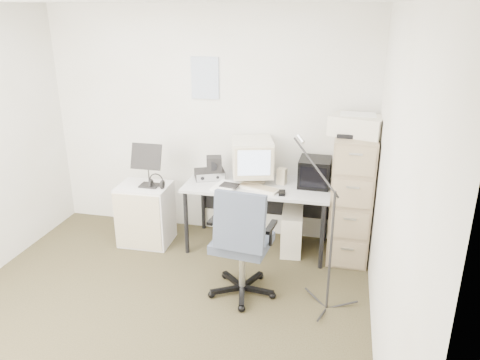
% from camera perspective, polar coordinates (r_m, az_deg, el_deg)
% --- Properties ---
extents(floor, '(3.60, 3.60, 0.01)m').
position_cam_1_polar(floor, '(4.17, -10.77, -16.41)').
color(floor, '#322B17').
rests_on(floor, ground).
extents(ceiling, '(3.60, 3.60, 0.01)m').
position_cam_1_polar(ceiling, '(3.35, -13.77, 20.44)').
color(ceiling, white).
rests_on(ceiling, ground).
extents(wall_back, '(3.60, 0.02, 2.50)m').
position_cam_1_polar(wall_back, '(5.18, -3.88, 6.81)').
color(wall_back, white).
rests_on(wall_back, ground).
extents(wall_right, '(0.02, 3.60, 2.50)m').
position_cam_1_polar(wall_right, '(3.27, 17.96, -2.46)').
color(wall_right, white).
rests_on(wall_right, ground).
extents(wall_calendar, '(0.30, 0.02, 0.44)m').
position_cam_1_polar(wall_calendar, '(5.08, -4.28, 12.28)').
color(wall_calendar, white).
rests_on(wall_calendar, wall_back).
extents(filing_cabinet, '(0.40, 0.60, 1.30)m').
position_cam_1_polar(filing_cabinet, '(4.85, 13.37, -2.12)').
color(filing_cabinet, '#977E5E').
rests_on(filing_cabinet, floor).
extents(printer, '(0.57, 0.47, 0.19)m').
position_cam_1_polar(printer, '(4.64, 14.12, 6.47)').
color(printer, beige).
rests_on(printer, filing_cabinet).
extents(desk, '(1.50, 0.70, 0.73)m').
position_cam_1_polar(desk, '(5.01, 2.17, -4.39)').
color(desk, silver).
rests_on(desk, floor).
extents(crt_monitor, '(0.51, 0.53, 0.45)m').
position_cam_1_polar(crt_monitor, '(4.87, 1.51, 2.35)').
color(crt_monitor, beige).
rests_on(crt_monitor, desk).
extents(crt_tv, '(0.32, 0.34, 0.29)m').
position_cam_1_polar(crt_tv, '(4.84, 9.09, 0.96)').
color(crt_tv, black).
rests_on(crt_tv, desk).
extents(desk_speaker, '(0.11, 0.11, 0.17)m').
position_cam_1_polar(desk_speaker, '(4.86, 5.13, 0.46)').
color(desk_speaker, '#BDAF8F').
rests_on(desk_speaker, desk).
extents(keyboard, '(0.46, 0.29, 0.02)m').
position_cam_1_polar(keyboard, '(4.73, 2.29, -0.98)').
color(keyboard, beige).
rests_on(keyboard, desk).
extents(mouse, '(0.08, 0.11, 0.03)m').
position_cam_1_polar(mouse, '(4.61, 5.14, -1.57)').
color(mouse, black).
rests_on(mouse, desk).
extents(radio_receiver, '(0.37, 0.33, 0.09)m').
position_cam_1_polar(radio_receiver, '(5.02, -3.73, 0.72)').
color(radio_receiver, black).
rests_on(radio_receiver, desk).
extents(radio_speaker, '(0.20, 0.19, 0.16)m').
position_cam_1_polar(radio_speaker, '(4.95, -3.18, 1.95)').
color(radio_speaker, black).
rests_on(radio_speaker, radio_receiver).
extents(papers, '(0.27, 0.34, 0.02)m').
position_cam_1_polar(papers, '(4.78, -1.73, -0.76)').
color(papers, white).
rests_on(papers, desk).
extents(pc_tower, '(0.25, 0.49, 0.45)m').
position_cam_1_polar(pc_tower, '(5.04, 6.34, -6.14)').
color(pc_tower, beige).
rests_on(pc_tower, floor).
extents(office_chair, '(0.68, 0.68, 1.07)m').
position_cam_1_polar(office_chair, '(4.14, 0.27, -7.39)').
color(office_chair, '#323C4C').
rests_on(office_chair, floor).
extents(side_cart, '(0.55, 0.45, 0.67)m').
position_cam_1_polar(side_cart, '(5.22, -11.42, -4.07)').
color(side_cart, silver).
rests_on(side_cart, floor).
extents(music_stand, '(0.36, 0.24, 0.48)m').
position_cam_1_polar(music_stand, '(4.98, -11.15, 1.84)').
color(music_stand, black).
rests_on(music_stand, side_cart).
extents(headphones, '(0.19, 0.19, 0.03)m').
position_cam_1_polar(headphones, '(4.98, -10.14, -0.38)').
color(headphones, black).
rests_on(headphones, side_cart).
extents(mic_stand, '(0.03, 0.03, 1.43)m').
position_cam_1_polar(mic_stand, '(3.93, 11.16, -6.47)').
color(mic_stand, black).
rests_on(mic_stand, floor).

